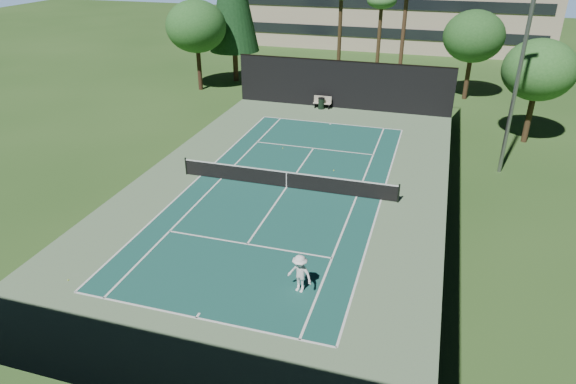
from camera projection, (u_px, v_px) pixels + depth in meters
name	position (u px, v px, depth m)	size (l,w,h in m)	color
ground	(286.00, 188.00, 29.83)	(160.00, 160.00, 0.00)	#2C521E
apron_slab	(286.00, 188.00, 29.82)	(18.00, 32.00, 0.01)	#62825B
court_surface	(286.00, 187.00, 29.82)	(10.97, 23.77, 0.01)	#195148
court_lines	(286.00, 187.00, 29.82)	(11.07, 23.87, 0.01)	white
tennis_net	(286.00, 179.00, 29.58)	(12.90, 0.10, 1.10)	black
fence	(287.00, 155.00, 28.98)	(18.04, 32.05, 4.03)	black
player	(300.00, 274.00, 20.79)	(1.11, 0.64, 1.72)	white
tennis_ball_a	(68.00, 280.00, 21.79)	(0.06, 0.06, 0.06)	#D8F136
tennis_ball_b	(293.00, 181.00, 30.50)	(0.08, 0.08, 0.08)	#C5D430
tennis_ball_c	(334.00, 170.00, 31.92)	(0.07, 0.07, 0.07)	#D2F638
tennis_ball_d	(283.00, 148.00, 35.26)	(0.06, 0.06, 0.06)	#C5E434
park_bench	(322.00, 102.00, 43.32)	(1.50, 0.45, 1.02)	beige
trash_bin	(321.00, 103.00, 43.14)	(0.56, 0.56, 0.95)	black
palm_b	(382.00, 4.00, 48.39)	(2.80, 2.80, 8.42)	#46341E
decid_tree_a	(474.00, 37.00, 43.64)	(5.12, 5.12, 7.62)	#432E1C
decid_tree_b	(539.00, 70.00, 34.20)	(4.80, 4.80, 7.14)	#48331F
decid_tree_c	(196.00, 27.00, 46.26)	(5.44, 5.44, 8.09)	#3F271B
campus_building	(388.00, 11.00, 67.29)	(40.50, 12.50, 8.30)	#BBA891
light_pole	(520.00, 67.00, 28.97)	(0.90, 0.25, 12.22)	gray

